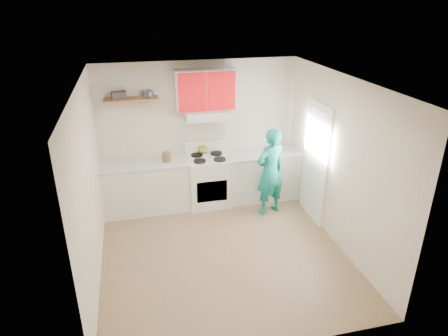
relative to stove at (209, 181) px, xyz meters
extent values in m
plane|color=brown|center=(-0.10, -1.57, -0.46)|extent=(3.80, 3.80, 0.00)
cube|color=white|center=(-0.10, -1.57, 2.14)|extent=(3.60, 3.80, 0.04)
cube|color=beige|center=(-0.10, 0.32, 0.84)|extent=(3.60, 0.04, 2.60)
cube|color=beige|center=(-0.10, -3.47, 0.84)|extent=(3.60, 0.04, 2.60)
cube|color=beige|center=(-1.90, -1.57, 0.84)|extent=(0.04, 3.80, 2.60)
cube|color=beige|center=(1.70, -1.57, 0.84)|extent=(0.04, 3.80, 2.60)
cube|color=white|center=(1.68, -0.88, 0.56)|extent=(0.05, 0.85, 2.05)
cube|color=white|center=(1.65, -0.88, 0.99)|extent=(0.01, 0.55, 0.95)
cube|color=silver|center=(-1.14, 0.02, -0.01)|extent=(1.52, 0.60, 0.90)
cube|color=silver|center=(1.04, 0.02, -0.01)|extent=(1.32, 0.60, 0.90)
cube|color=white|center=(0.00, 0.00, 0.00)|extent=(0.76, 0.65, 0.92)
cube|color=silver|center=(0.00, 0.10, 1.24)|extent=(0.76, 0.44, 0.15)
cube|color=red|center=(0.00, 0.16, 1.66)|extent=(1.02, 0.33, 0.70)
cube|color=brown|center=(-1.25, 0.18, 1.56)|extent=(0.90, 0.30, 0.04)
cube|color=#363031|center=(-1.44, 0.19, 1.64)|extent=(0.25, 0.20, 0.12)
cylinder|color=#333D4C|center=(-0.98, 0.19, 1.63)|extent=(0.20, 0.20, 0.11)
ellipsoid|color=olive|center=(-0.05, 0.24, 0.55)|extent=(0.24, 0.24, 0.17)
cylinder|color=brown|center=(-0.74, 0.01, 0.53)|extent=(0.16, 0.16, 0.19)
cube|color=olive|center=(0.83, -0.07, 0.45)|extent=(0.29, 0.21, 0.02)
cube|color=#B01218|center=(1.43, -0.05, 0.44)|extent=(0.32, 0.29, 0.01)
imported|color=#0E8275|center=(0.98, -0.57, 0.33)|extent=(0.67, 0.55, 1.58)
camera|label=1|loc=(-1.26, -6.54, 3.16)|focal=31.99mm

